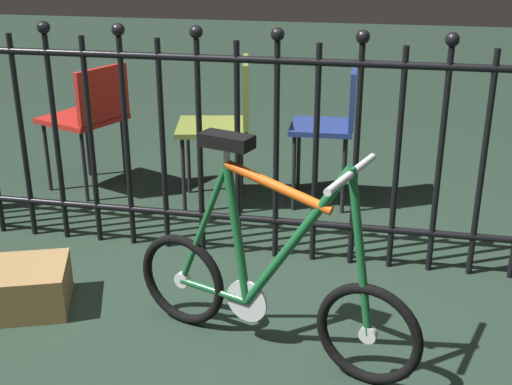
% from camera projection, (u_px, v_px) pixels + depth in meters
% --- Properties ---
extents(ground_plane, '(20.00, 20.00, 0.00)m').
position_uv_depth(ground_plane, '(220.00, 333.00, 2.78)').
color(ground_plane, '#1F3025').
extents(iron_fence, '(4.47, 0.07, 1.20)m').
position_uv_depth(iron_fence, '(235.00, 140.00, 3.25)').
color(iron_fence, black).
rests_on(iron_fence, ground).
extents(bicycle, '(1.18, 0.50, 0.87)m').
position_uv_depth(bicycle, '(268.00, 282.00, 2.56)').
color(bicycle, black).
rests_on(bicycle, ground).
extents(chair_olive, '(0.49, 0.49, 0.88)m').
position_uv_depth(chair_olive, '(226.00, 117.00, 3.91)').
color(chair_olive, black).
rests_on(chair_olive, ground).
extents(chair_red, '(0.55, 0.55, 0.80)m').
position_uv_depth(chair_red, '(90.00, 113.00, 4.12)').
color(chair_red, black).
rests_on(chair_red, ground).
extents(chair_navy, '(0.38, 0.38, 0.83)m').
position_uv_depth(chair_navy, '(334.00, 120.00, 3.91)').
color(chair_navy, black).
rests_on(chair_navy, ground).
extents(display_crate, '(0.43, 0.43, 0.20)m').
position_uv_depth(display_crate, '(29.00, 287.00, 2.93)').
color(display_crate, olive).
rests_on(display_crate, ground).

